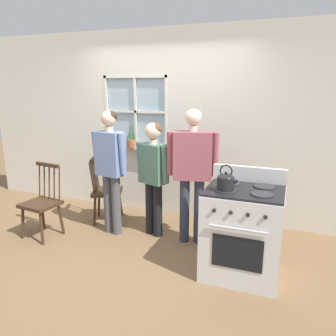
# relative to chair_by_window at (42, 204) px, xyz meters

# --- Properties ---
(ground_plane) EXTENTS (16.00, 16.00, 0.00)m
(ground_plane) POSITION_rel_chair_by_window_xyz_m (1.19, -0.04, -0.44)
(ground_plane) COLOR brown
(wall_back) EXTENTS (6.40, 0.16, 2.70)m
(wall_back) POSITION_rel_chair_by_window_xyz_m (1.21, 1.36, 0.90)
(wall_back) COLOR silver
(wall_back) RESTS_ON ground_plane
(chair_by_window) EXTENTS (0.47, 0.45, 0.94)m
(chair_by_window) POSITION_rel_chair_by_window_xyz_m (0.00, 0.00, 0.00)
(chair_by_window) COLOR #3D2819
(chair_by_window) RESTS_ON ground_plane
(chair_near_wall) EXTENTS (0.53, 0.54, 0.94)m
(chair_near_wall) POSITION_rel_chair_by_window_xyz_m (0.51, 0.72, 0.00)
(chair_near_wall) COLOR #3D2819
(chair_near_wall) RESTS_ON ground_plane
(person_elderly_left) EXTENTS (0.51, 0.26, 1.61)m
(person_elderly_left) POSITION_rel_chair_by_window_xyz_m (0.80, 0.40, 0.52)
(person_elderly_left) COLOR #4C4C51
(person_elderly_left) RESTS_ON ground_plane
(person_teen_center) EXTENTS (0.50, 0.31, 1.47)m
(person_teen_center) POSITION_rel_chair_by_window_xyz_m (1.33, 0.55, 0.45)
(person_teen_center) COLOR black
(person_teen_center) RESTS_ON ground_plane
(person_adult_right) EXTENTS (0.62, 0.32, 1.65)m
(person_adult_right) POSITION_rel_chair_by_window_xyz_m (1.85, 0.52, 0.56)
(person_adult_right) COLOR #2D3347
(person_adult_right) RESTS_ON ground_plane
(stove) EXTENTS (0.76, 0.68, 1.08)m
(stove) POSITION_rel_chair_by_window_xyz_m (2.54, 0.00, 0.03)
(stove) COLOR silver
(stove) RESTS_ON ground_plane
(kettle) EXTENTS (0.21, 0.17, 0.25)m
(kettle) POSITION_rel_chair_by_window_xyz_m (2.37, -0.13, 0.58)
(kettle) COLOR black
(kettle) RESTS_ON stove
(potted_plant) EXTENTS (0.16, 0.16, 0.35)m
(potted_plant) POSITION_rel_chair_by_window_xyz_m (0.66, 1.27, 0.66)
(potted_plant) COLOR #935B3D
(potted_plant) RESTS_ON wall_back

